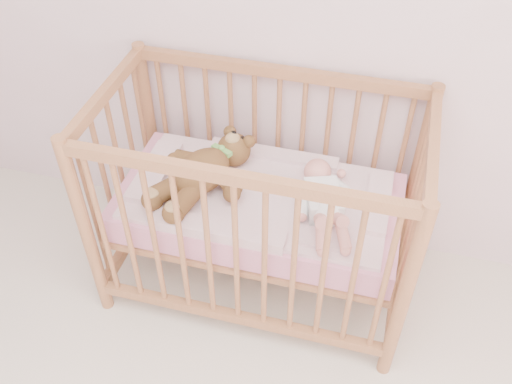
% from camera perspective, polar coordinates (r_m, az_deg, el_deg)
% --- Properties ---
extents(crib, '(1.36, 0.76, 1.00)m').
position_cam_1_polar(crib, '(2.50, 0.30, -1.25)').
color(crib, '#A97448').
rests_on(crib, floor).
extents(mattress, '(1.22, 0.62, 0.13)m').
position_cam_1_polar(mattress, '(2.51, 0.30, -1.49)').
color(mattress, pink).
rests_on(mattress, crib).
extents(blanket, '(1.10, 0.58, 0.06)m').
position_cam_1_polar(blanket, '(2.45, 0.30, -0.25)').
color(blanket, '#EDA3AE').
rests_on(blanket, mattress).
extents(baby, '(0.42, 0.59, 0.13)m').
position_cam_1_polar(baby, '(2.35, 6.77, -0.45)').
color(baby, white).
rests_on(baby, blanket).
extents(teddy_bear, '(0.64, 0.72, 0.17)m').
position_cam_1_polar(teddy_bear, '(2.44, -5.41, 1.92)').
color(teddy_bear, brown).
rests_on(teddy_bear, blanket).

